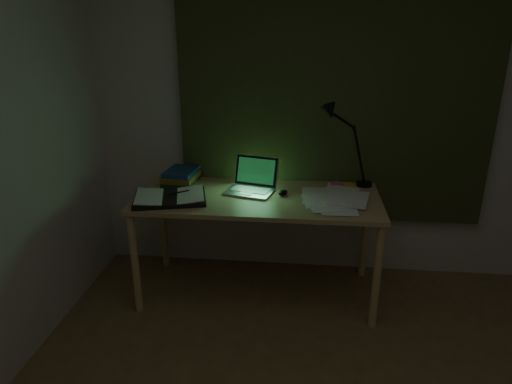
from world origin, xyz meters
TOP-DOWN VIEW (x-y plane):
  - wall_back at (0.00, 2.00)m, footprint 3.50×0.00m
  - curtain at (0.00, 1.96)m, footprint 2.20×0.06m
  - desk at (-0.50, 1.56)m, footprint 1.64×0.72m
  - laptop at (-0.56, 1.62)m, footprint 0.39×0.42m
  - open_textbook at (-1.07, 1.43)m, footprint 0.53×0.43m
  - book_stack at (-1.08, 1.77)m, footprint 0.23×0.27m
  - loose_papers at (-0.01, 1.54)m, footprint 0.41×0.43m
  - mouse at (-0.33, 1.60)m, footprint 0.08×0.10m
  - sticky_yellow at (0.13, 1.81)m, footprint 0.09×0.09m
  - sticky_pink at (0.03, 1.84)m, footprint 0.11×0.11m
  - desk_lamp at (0.24, 1.85)m, footprint 0.45×0.38m

SIDE VIEW (x-z plane):
  - desk at x=-0.50m, z-range 0.00..0.75m
  - sticky_yellow at x=0.13m, z-range 0.75..0.76m
  - sticky_pink at x=0.03m, z-range 0.75..0.76m
  - loose_papers at x=-0.01m, z-range 0.75..0.77m
  - mouse at x=-0.33m, z-range 0.75..0.78m
  - open_textbook at x=-1.07m, z-range 0.75..0.79m
  - book_stack at x=-1.08m, z-range 0.75..0.85m
  - laptop at x=-0.56m, z-range 0.75..0.97m
  - desk_lamp at x=0.24m, z-range 0.75..1.35m
  - wall_back at x=0.00m, z-range 0.00..2.50m
  - curtain at x=0.00m, z-range 0.45..2.45m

